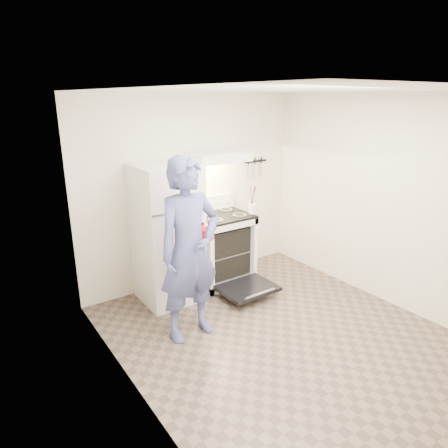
# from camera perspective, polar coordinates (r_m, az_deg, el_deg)

# --- Properties ---
(floor) EXTENTS (3.60, 3.60, 0.00)m
(floor) POSITION_cam_1_polar(r_m,az_deg,el_deg) (4.49, 8.12, -15.41)
(floor) COLOR brown
(floor) RESTS_ON ground
(back_wall) EXTENTS (3.20, 0.02, 2.50)m
(back_wall) POSITION_cam_1_polar(r_m,az_deg,el_deg) (5.35, -4.47, 4.80)
(back_wall) COLOR beige
(back_wall) RESTS_ON ground
(refrigerator) EXTENTS (0.70, 0.70, 1.70)m
(refrigerator) POSITION_cam_1_polar(r_m,az_deg,el_deg) (4.90, -8.12, -1.43)
(refrigerator) COLOR silver
(refrigerator) RESTS_ON floor
(stove_body) EXTENTS (0.76, 0.65, 0.92)m
(stove_body) POSITION_cam_1_polar(r_m,az_deg,el_deg) (5.44, -0.43, -3.65)
(stove_body) COLOR silver
(stove_body) RESTS_ON floor
(cooktop) EXTENTS (0.76, 0.65, 0.03)m
(cooktop) POSITION_cam_1_polar(r_m,az_deg,el_deg) (5.28, -0.45, 1.15)
(cooktop) COLOR black
(cooktop) RESTS_ON stove_body
(backsplash) EXTENTS (0.76, 0.07, 0.20)m
(backsplash) POSITION_cam_1_polar(r_m,az_deg,el_deg) (5.48, -2.13, 3.00)
(backsplash) COLOR silver
(backsplash) RESTS_ON cooktop
(oven_door) EXTENTS (0.70, 0.54, 0.04)m
(oven_door) POSITION_cam_1_polar(r_m,az_deg,el_deg) (5.14, 3.37, -9.12)
(oven_door) COLOR black
(oven_door) RESTS_ON floor
(oven_rack) EXTENTS (0.60, 0.52, 0.01)m
(oven_rack) POSITION_cam_1_polar(r_m,az_deg,el_deg) (5.45, -0.43, -3.85)
(oven_rack) COLOR gray
(oven_rack) RESTS_ON stove_body
(range_hood) EXTENTS (0.76, 0.50, 0.12)m
(range_hood) POSITION_cam_1_polar(r_m,az_deg,el_deg) (5.18, -0.94, 9.59)
(range_hood) COLOR silver
(range_hood) RESTS_ON back_wall
(knife_strip) EXTENTS (0.40, 0.02, 0.03)m
(knife_strip) POSITION_cam_1_polar(r_m,az_deg,el_deg) (5.87, 4.50, 8.94)
(knife_strip) COLOR black
(knife_strip) RESTS_ON back_wall
(pizza_stone) EXTENTS (0.30, 0.30, 0.02)m
(pizza_stone) POSITION_cam_1_polar(r_m,az_deg,el_deg) (5.46, -1.06, -3.65)
(pizza_stone) COLOR #967650
(pizza_stone) RESTS_ON oven_rack
(tea_kettle) EXTENTS (0.26, 0.21, 0.31)m
(tea_kettle) POSITION_cam_1_polar(r_m,az_deg,el_deg) (5.21, -4.01, 2.83)
(tea_kettle) COLOR #B5B5BA
(tea_kettle) RESTS_ON cooktop
(utensil_jar) EXTENTS (0.11, 0.11, 0.13)m
(utensil_jar) POSITION_cam_1_polar(r_m,az_deg,el_deg) (5.24, 4.05, 2.20)
(utensil_jar) COLOR silver
(utensil_jar) RESTS_ON cooktop
(person) EXTENTS (0.73, 0.50, 1.92)m
(person) POSITION_cam_1_polar(r_m,az_deg,el_deg) (4.06, -4.96, -3.81)
(person) COLOR navy
(person) RESTS_ON floor
(dutch_oven) EXTENTS (0.33, 0.26, 0.22)m
(dutch_oven) POSITION_cam_1_polar(r_m,az_deg,el_deg) (4.35, -3.14, -1.29)
(dutch_oven) COLOR #BA091A
(dutch_oven) RESTS_ON person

